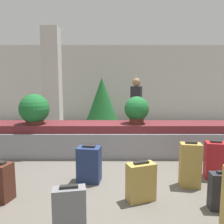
{
  "coord_description": "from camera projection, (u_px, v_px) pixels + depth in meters",
  "views": [
    {
      "loc": [
        -0.01,
        -3.44,
        1.58
      ],
      "look_at": [
        0.0,
        1.44,
        0.96
      ],
      "focal_mm": 35.0,
      "sensor_mm": 36.0,
      "label": 1
    }
  ],
  "objects": [
    {
      "name": "carousel",
      "position": [
        112.0,
        139.0,
        4.99
      ],
      "size": [
        8.88,
        0.92,
        0.71
      ],
      "color": "gray",
      "rests_on": "ground_plane"
    },
    {
      "name": "pillar",
      "position": [
        52.0,
        83.0,
        6.44
      ],
      "size": [
        0.48,
        0.48,
        3.2
      ],
      "color": "beige",
      "rests_on": "ground_plane"
    },
    {
      "name": "suitcase_1",
      "position": [
        140.0,
        182.0,
        2.97
      ],
      "size": [
        0.42,
        0.31,
        0.55
      ],
      "rotation": [
        0.0,
        0.0,
        0.34
      ],
      "color": "#A3843D",
      "rests_on": "ground_plane"
    },
    {
      "name": "suitcase_3",
      "position": [
        69.0,
        207.0,
        2.41
      ],
      "size": [
        0.39,
        0.22,
        0.48
      ],
      "rotation": [
        0.0,
        0.0,
        0.18
      ],
      "color": "slate",
      "rests_on": "ground_plane"
    },
    {
      "name": "ground_plane",
      "position": [
        112.0,
        180.0,
        3.61
      ],
      "size": [
        18.0,
        18.0,
        0.0
      ],
      "primitive_type": "plane",
      "color": "#59544C"
    },
    {
      "name": "back_wall",
      "position": [
        112.0,
        84.0,
        9.31
      ],
      "size": [
        18.0,
        0.06,
        3.2
      ],
      "color": "beige",
      "rests_on": "ground_plane"
    },
    {
      "name": "potted_plant_1",
      "position": [
        136.0,
        110.0,
        4.86
      ],
      "size": [
        0.55,
        0.55,
        0.61
      ],
      "color": "#4C2319",
      "rests_on": "carousel"
    },
    {
      "name": "suitcase_8",
      "position": [
        214.0,
        160.0,
        3.67
      ],
      "size": [
        0.35,
        0.3,
        0.65
      ],
      "rotation": [
        0.0,
        0.0,
        -0.2
      ],
      "color": "maroon",
      "rests_on": "ground_plane"
    },
    {
      "name": "suitcase_6",
      "position": [
        223.0,
        191.0,
        2.75
      ],
      "size": [
        0.35,
        0.19,
        0.5
      ],
      "rotation": [
        0.0,
        0.0,
        -0.08
      ],
      "color": "#232328",
      "rests_on": "ground_plane"
    },
    {
      "name": "suitcase_4",
      "position": [
        0.0,
        182.0,
        2.97
      ],
      "size": [
        0.33,
        0.29,
        0.55
      ],
      "rotation": [
        0.0,
        0.0,
        -0.27
      ],
      "color": "#472319",
      "rests_on": "ground_plane"
    },
    {
      "name": "decorated_tree",
      "position": [
        101.0,
        100.0,
        8.02
      ],
      "size": [
        1.2,
        1.2,
        1.82
      ],
      "color": "#4C331E",
      "rests_on": "ground_plane"
    },
    {
      "name": "potted_plant_0",
      "position": [
        34.0,
        110.0,
        4.8
      ],
      "size": [
        0.66,
        0.66,
        0.66
      ],
      "color": "#4C2319",
      "rests_on": "carousel"
    },
    {
      "name": "traveler_0",
      "position": [
        136.0,
        101.0,
        6.68
      ],
      "size": [
        0.37,
        0.29,
        1.76
      ],
      "rotation": [
        0.0,
        0.0,
        2.73
      ],
      "color": "#282833",
      "rests_on": "ground_plane"
    },
    {
      "name": "suitcase_2",
      "position": [
        189.0,
        165.0,
        3.37
      ],
      "size": [
        0.34,
        0.25,
        0.71
      ],
      "rotation": [
        0.0,
        0.0,
        -0.16
      ],
      "color": "#A3843D",
      "rests_on": "ground_plane"
    },
    {
      "name": "suitcase_7",
      "position": [
        89.0,
        164.0,
        3.54
      ],
      "size": [
        0.4,
        0.32,
        0.61
      ],
      "rotation": [
        0.0,
        0.0,
        -0.15
      ],
      "color": "navy",
      "rests_on": "ground_plane"
    }
  ]
}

